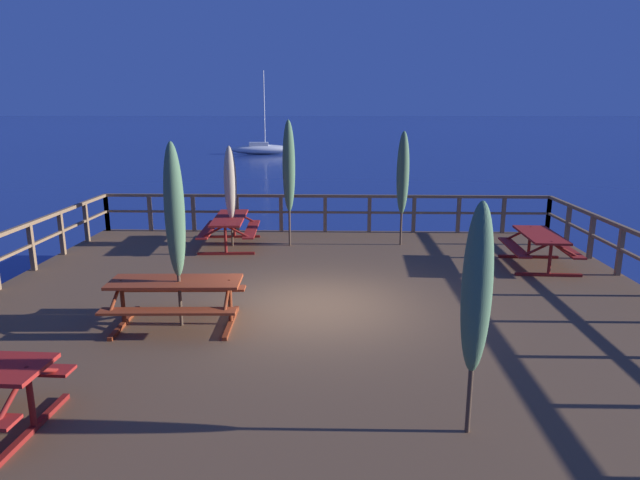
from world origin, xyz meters
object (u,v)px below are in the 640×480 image
patio_umbrella_tall_mid_left (477,290)px  patio_umbrella_tall_back_left (230,183)px  patio_umbrella_short_front (403,174)px  sailboat_distant (262,149)px  picnic_table_front_left (540,243)px  picnic_table_mid_left (230,224)px  picnic_table_back_left (176,292)px  patio_umbrella_tall_mid_right (175,212)px  patio_umbrella_short_mid (289,167)px

patio_umbrella_tall_mid_left → patio_umbrella_tall_back_left: 9.36m
patio_umbrella_tall_mid_left → patio_umbrella_short_front: size_ratio=0.88×
patio_umbrella_tall_mid_left → sailboat_distant: size_ratio=0.34×
picnic_table_front_left → picnic_table_mid_left: size_ratio=0.83×
picnic_table_mid_left → sailboat_distant: size_ratio=0.30×
patio_umbrella_tall_mid_left → patio_umbrella_short_front: 8.66m
picnic_table_back_left → patio_umbrella_tall_mid_left: patio_umbrella_tall_mid_left is taller
patio_umbrella_tall_mid_right → patio_umbrella_short_front: size_ratio=1.02×
picnic_table_mid_left → patio_umbrella_short_front: bearing=3.1°
patio_umbrella_tall_mid_right → patio_umbrella_short_mid: size_ratio=0.93×
patio_umbrella_tall_mid_left → patio_umbrella_tall_mid_right: patio_umbrella_tall_mid_right is taller
picnic_table_front_left → picnic_table_mid_left: 7.56m
patio_umbrella_short_mid → sailboat_distant: sailboat_distant is taller
patio_umbrella_tall_mid_right → patio_umbrella_short_mid: bearing=76.1°
picnic_table_front_left → patio_umbrella_tall_mid_right: patio_umbrella_tall_mid_right is taller
patio_umbrella_tall_mid_left → picnic_table_mid_left: bearing=116.7°
patio_umbrella_tall_mid_right → patio_umbrella_tall_back_left: size_ratio=1.16×
patio_umbrella_tall_back_left → sailboat_distant: sailboat_distant is taller
patio_umbrella_tall_mid_right → patio_umbrella_short_front: bearing=53.1°
picnic_table_front_left → picnic_table_mid_left: same height
picnic_table_mid_left → patio_umbrella_tall_mid_left: bearing=-63.3°
picnic_table_front_left → sailboat_distant: (-11.72, 41.01, -0.86)m
picnic_table_front_left → picnic_table_back_left: (-7.23, -3.65, 0.01)m
picnic_table_front_left → patio_umbrella_short_mid: bearing=162.9°
picnic_table_mid_left → patio_umbrella_short_front: (4.46, 0.24, 1.31)m
picnic_table_back_left → sailboat_distant: sailboat_distant is taller
patio_umbrella_tall_back_left → patio_umbrella_short_front: patio_umbrella_short_front is taller
picnic_table_back_left → patio_umbrella_tall_back_left: size_ratio=0.84×
patio_umbrella_tall_mid_left → sailboat_distant: bearing=100.2°
patio_umbrella_tall_back_left → patio_umbrella_short_mid: (1.49, 0.09, 0.40)m
picnic_table_back_left → patio_umbrella_tall_back_left: patio_umbrella_tall_back_left is taller
picnic_table_mid_left → patio_umbrella_short_front: patio_umbrella_short_front is taller
picnic_table_front_left → patio_umbrella_short_mid: (-5.80, 1.79, 1.50)m
picnic_table_back_left → patio_umbrella_short_mid: patio_umbrella_short_mid is taller
picnic_table_mid_left → patio_umbrella_tall_back_left: size_ratio=0.88×
patio_umbrella_tall_mid_left → patio_umbrella_tall_mid_right: bearing=143.5°
patio_umbrella_short_front → picnic_table_mid_left: bearing=-176.9°
picnic_table_mid_left → patio_umbrella_tall_back_left: 1.09m
picnic_table_front_left → patio_umbrella_tall_back_left: (-7.30, 1.70, 1.10)m
patio_umbrella_short_mid → sailboat_distant: size_ratio=0.42×
patio_umbrella_short_mid → patio_umbrella_tall_mid_right: bearing=-103.9°
picnic_table_front_left → sailboat_distant: bearing=105.9°
patio_umbrella_tall_mid_left → patio_umbrella_tall_back_left: patio_umbrella_tall_mid_left is taller
picnic_table_front_left → patio_umbrella_tall_back_left: patio_umbrella_tall_back_left is taller
picnic_table_back_left → patio_umbrella_short_mid: size_ratio=0.68×
patio_umbrella_tall_mid_right → patio_umbrella_tall_back_left: (-0.14, 5.40, -0.27)m
picnic_table_mid_left → patio_umbrella_tall_mid_right: bearing=-87.9°
picnic_table_back_left → picnic_table_front_left: bearing=26.8°
patio_umbrella_short_mid → picnic_table_front_left: bearing=-17.1°
picnic_table_back_left → picnic_table_mid_left: size_ratio=0.96×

